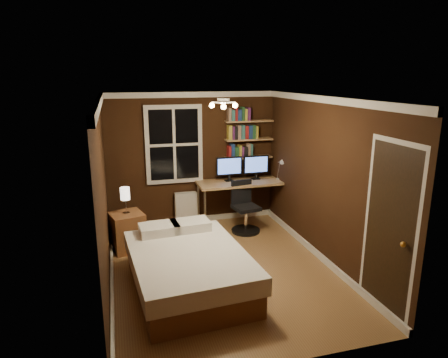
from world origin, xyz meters
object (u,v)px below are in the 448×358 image
object	(u,v)px
radiator	(186,208)
desk_lamp	(281,169)
bedside_lamp	(125,201)
office_chair	(245,213)
desk	(244,184)
monitor_left	(229,169)
monitor_right	(256,167)
nightstand	(127,231)
bed	(188,269)

from	to	relation	value
radiator	desk_lamp	xyz separation A→B (m)	(1.78, -0.36, 0.75)
bedside_lamp	office_chair	size ratio (longest dim) A/B	0.46
desk_lamp	bedside_lamp	bearing A→B (deg)	-169.69
bedside_lamp	desk_lamp	world-z (taller)	desk_lamp
bedside_lamp	desk	world-z (taller)	bedside_lamp
office_chair	desk	bearing A→B (deg)	64.57
desk	monitor_left	size ratio (longest dim) A/B	3.53
bedside_lamp	monitor_right	bearing A→B (deg)	16.55
radiator	monitor_right	distance (m)	1.56
nightstand	desk_lamp	bearing A→B (deg)	-4.16
monitor_right	desk_lamp	world-z (taller)	monitor_right
desk_lamp	radiator	bearing A→B (deg)	168.53
bedside_lamp	nightstand	bearing A→B (deg)	0.00
monitor_right	bed	bearing A→B (deg)	-128.09
monitor_left	desk_lamp	world-z (taller)	monitor_left
monitor_left	office_chair	distance (m)	0.89
monitor_right	office_chair	xyz separation A→B (m)	(-0.38, -0.49, -0.72)
bed	monitor_right	distance (m)	2.96
bedside_lamp	desk	size ratio (longest dim) A/B	0.25
nightstand	desk	world-z (taller)	desk
bed	bedside_lamp	bearing A→B (deg)	111.48
bedside_lamp	monitor_right	xyz separation A→B (m)	(2.49, 0.74, 0.23)
desk_lamp	office_chair	distance (m)	1.11
monitor_left	office_chair	bearing A→B (deg)	-72.52
desk_lamp	bed	bearing A→B (deg)	-136.99
monitor_right	office_chair	size ratio (longest dim) A/B	0.53
bedside_lamp	radiator	distance (m)	1.53
nightstand	monitor_left	size ratio (longest dim) A/B	1.24
bed	desk	xyz separation A→B (m)	(1.49, 2.16, 0.49)
nightstand	radiator	xyz separation A→B (m)	(1.13, 0.89, 0.00)
desk	monitor_right	bearing A→B (deg)	18.03
desk_lamp	nightstand	bearing A→B (deg)	-169.69
bedside_lamp	monitor_left	bearing A→B (deg)	20.76
desk_lamp	office_chair	bearing A→B (deg)	-160.53
radiator	desk_lamp	distance (m)	1.96
office_chair	monitor_left	bearing A→B (deg)	97.15
monitor_left	desk	bearing A→B (deg)	-18.51
bedside_lamp	office_chair	bearing A→B (deg)	6.64
bed	monitor_left	bearing A→B (deg)	57.15
monitor_left	bedside_lamp	bearing A→B (deg)	-159.24
desk	bedside_lamp	bearing A→B (deg)	-163.63
bedside_lamp	desk_lamp	bearing A→B (deg)	10.31
nightstand	monitor_left	distance (m)	2.22
nightstand	desk	xyz separation A→B (m)	(2.21, 0.65, 0.47)
bedside_lamp	radiator	size ratio (longest dim) A/B	0.69
bedside_lamp	monitor_left	size ratio (longest dim) A/B	0.87
bedside_lamp	desk	xyz separation A→B (m)	(2.21, 0.65, -0.06)
office_chair	desk_lamp	bearing A→B (deg)	9.13
monitor_left	radiator	bearing A→B (deg)	169.55
desk_lamp	office_chair	size ratio (longest dim) A/B	0.47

